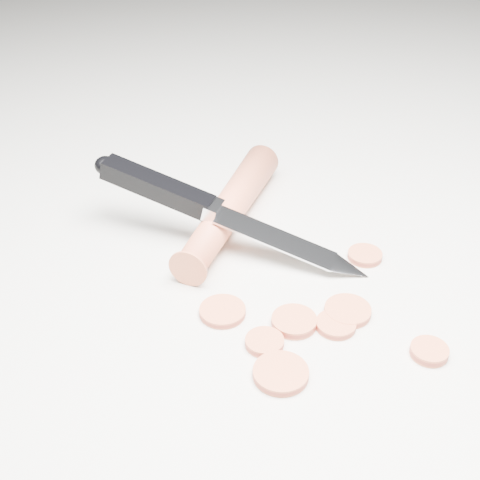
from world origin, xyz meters
TOP-DOWN VIEW (x-y plane):
  - ground at (0.00, 0.00)m, footprint 2.40×2.40m
  - carrot at (0.02, 0.10)m, footprint 0.18×0.15m
  - carrot_slice_0 at (-0.05, -0.08)m, footprint 0.04×0.04m
  - carrot_slice_1 at (-0.05, -0.05)m, footprint 0.03×0.03m
  - carrot_slice_2 at (0.01, -0.06)m, footprint 0.03×0.03m
  - carrot_slice_3 at (0.05, -0.13)m, footprint 0.03×0.03m
  - carrot_slice_4 at (0.09, -0.01)m, footprint 0.03×0.03m
  - carrot_slice_5 at (-0.01, -0.04)m, footprint 0.04×0.04m
  - carrot_slice_6 at (0.03, -0.06)m, footprint 0.04×0.04m
  - carrot_slice_7 at (-0.05, -0.00)m, footprint 0.04×0.04m
  - kitchen_knife at (-0.00, 0.07)m, footprint 0.18×0.23m

SIDE VIEW (x-z plane):
  - ground at x=0.00m, z-range 0.00..0.00m
  - carrot_slice_7 at x=-0.05m, z-range 0.00..0.01m
  - carrot_slice_2 at x=0.01m, z-range 0.00..0.01m
  - carrot_slice_4 at x=0.09m, z-range 0.00..0.01m
  - carrot_slice_6 at x=0.03m, z-range 0.00..0.01m
  - carrot_slice_1 at x=-0.05m, z-range 0.00..0.01m
  - carrot_slice_0 at x=-0.05m, z-range 0.00..0.01m
  - carrot_slice_5 at x=-0.01m, z-range 0.00..0.01m
  - carrot_slice_3 at x=0.05m, z-range 0.00..0.01m
  - carrot at x=0.02m, z-range 0.00..0.03m
  - kitchen_knife at x=0.00m, z-range 0.00..0.07m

